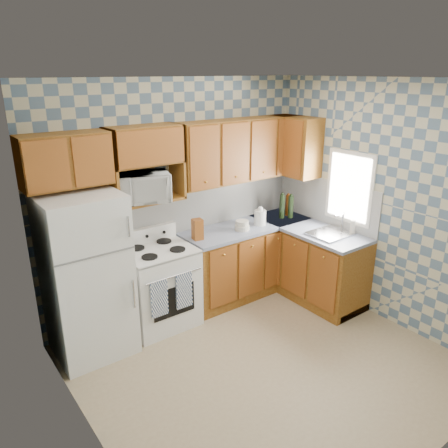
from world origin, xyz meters
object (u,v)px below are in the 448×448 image
Objects in this scene: refrigerator at (86,276)px; stove_body at (159,288)px; electric_kettle at (260,218)px; microwave at (143,187)px.

stove_body is at bearing 1.78° from refrigerator.
refrigerator is at bearing -178.22° from stove_body.
refrigerator reaches higher than electric_kettle.
refrigerator is at bearing 178.93° from electric_kettle.
stove_body is 1.16m from microwave.
electric_kettle is at bearing -1.07° from refrigerator.
electric_kettle reaches higher than stove_body.
refrigerator is 2.24m from electric_kettle.
stove_body is 1.64× the size of microwave.
microwave is at bearing 173.07° from electric_kettle.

